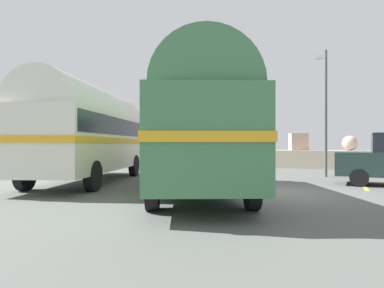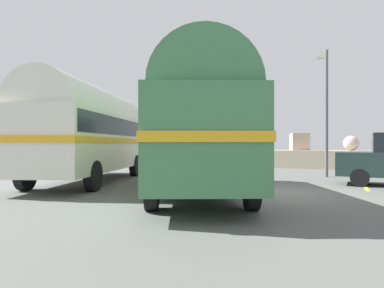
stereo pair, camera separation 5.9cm
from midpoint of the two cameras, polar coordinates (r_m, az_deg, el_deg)
name	(u,v)px [view 1 (the left image)]	position (r m, az deg, el deg)	size (l,w,h in m)	color
ground	(272,192)	(11.04, 12.72, -7.72)	(32.00, 26.00, 0.02)	#525652
breakwater	(306,158)	(22.66, 18.06, -2.12)	(31.36, 1.94, 2.25)	#B4A990
vintage_coach	(197,125)	(10.36, 0.74, 3.09)	(5.67, 8.81, 3.70)	black
second_coach	(90,130)	(14.10, -16.48, 2.27)	(4.91, 8.90, 3.70)	black
lamp_post	(325,105)	(17.01, 20.77, 5.97)	(0.54, 0.99, 5.72)	#5B5B60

